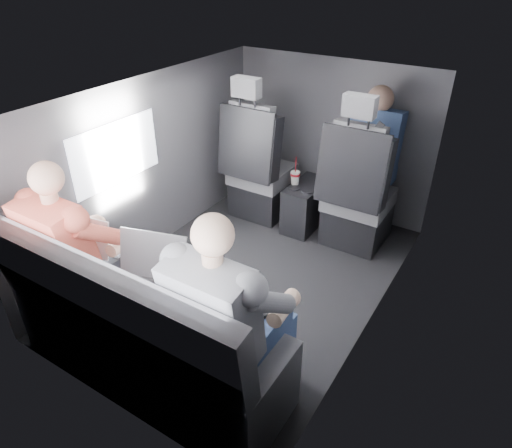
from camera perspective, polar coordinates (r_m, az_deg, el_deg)
The scene contains 19 objects.
floor at distance 3.39m, azimuth -0.68°, elevation -6.75°, with size 2.60×2.60×0.00m, color black.
ceiling at distance 2.78m, azimuth -0.86°, elevation 15.80°, with size 2.60×2.60×0.00m, color #B2B2AD.
panel_left at distance 3.55m, azimuth -13.19°, elevation 6.88°, with size 0.02×2.60×1.35m, color #56565B.
panel_right at distance 2.71m, azimuth 15.47°, elevation -1.44°, with size 0.02×2.60×1.35m, color #56565B.
panel_front at distance 4.09m, azimuth 9.29°, elevation 10.57°, with size 1.80×0.02×1.35m, color #56565B.
panel_back at distance 2.24m, azimuth -19.32°, elevation -10.11°, with size 1.80×0.02×1.35m, color #56565B.
side_window at distance 3.26m, azimuth -17.04°, elevation 8.47°, with size 0.02×0.75×0.42m, color white.
seatbelt at distance 3.34m, azimuth 12.14°, elevation 7.84°, with size 0.05×0.01×0.65m, color black.
front_seat_left at distance 4.00m, azimuth 0.33°, elevation 6.25°, with size 0.52×0.58×1.26m.
front_seat_right at distance 3.66m, azimuth 12.43°, elevation 2.96°, with size 0.52×0.58×1.26m.
center_console at distance 3.93m, azimuth 6.22°, elevation 2.32°, with size 0.24×0.48×0.41m.
rear_bench at distance 2.58m, azimuth -13.87°, elevation -13.46°, with size 1.60×0.57×0.92m.
soda_cup at distance 3.81m, azimuth 4.92°, elevation 5.84°, with size 0.08×0.08×0.24m.
laptop_white at distance 2.81m, azimuth -18.86°, elevation -1.81°, with size 0.35×0.34×0.24m.
laptop_silver at distance 2.54m, azimuth -10.94°, elevation -4.23°, with size 0.43×0.43×0.26m.
laptop_black at distance 2.25m, azimuth -1.85°, elevation -9.21°, with size 0.37×0.38×0.23m.
passenger_rear_left at distance 2.76m, azimuth -20.81°, elevation -3.19°, with size 0.49×0.61×1.21m.
passenger_rear_right at distance 2.16m, azimuth -3.10°, elevation -11.46°, with size 0.50×0.62×1.22m.
passenger_front_right at distance 3.74m, azimuth 14.47°, elevation 9.26°, with size 0.40×0.40×0.80m.
Camera 1 is at (1.45, -2.25, 2.09)m, focal length 32.00 mm.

